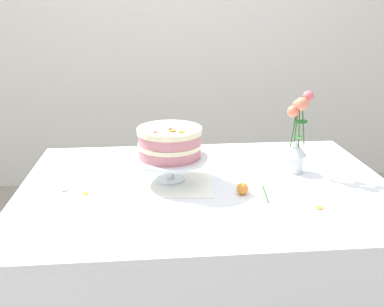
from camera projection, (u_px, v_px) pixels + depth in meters
The scene contains 10 objects.
back_wall at pixel (176, 4), 3.22m from camera, with size 7.00×0.08×2.80m, color silver.
dining_table at pixel (207, 209), 1.64m from camera, with size 1.40×1.00×0.74m.
linen_napkin at pixel (170, 181), 1.67m from camera, with size 0.32×0.32×0.00m, color white.
cake_stand at pixel (170, 161), 1.64m from camera, with size 0.29×0.29×0.10m.
layer_cake at pixel (170, 142), 1.62m from camera, with size 0.24×0.24×0.12m.
flower_vase at pixel (296, 141), 1.72m from camera, with size 0.10×0.10×0.33m.
fallen_rose at pixel (243, 189), 1.54m from camera, with size 0.11×0.14×0.04m.
loose_petal_0 at pixel (65, 190), 1.58m from camera, with size 0.03×0.02×0.01m, color pink.
loose_petal_1 at pixel (319, 208), 1.44m from camera, with size 0.03×0.03×0.00m, color orange.
loose_petal_3 at pixel (86, 193), 1.55m from camera, with size 0.03×0.03×0.00m, color yellow.
Camera 1 is at (-0.19, -1.50, 1.38)m, focal length 40.43 mm.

